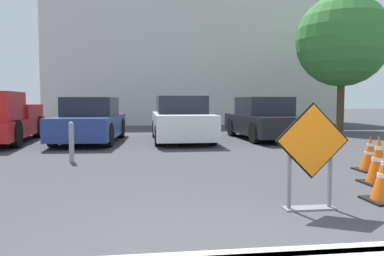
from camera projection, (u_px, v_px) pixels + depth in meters
ground_plane at (160, 140)px, 12.84m from camera, size 96.00×96.00×0.00m
road_closed_sign at (312, 152)px, 4.58m from camera, size 0.94×0.20×1.33m
traffic_cone_second at (378, 160)px, 6.07m from camera, size 0.49×0.49×0.80m
traffic_cone_third at (370, 154)px, 7.21m from camera, size 0.49×0.49×0.68m
parked_car_nearest at (91, 121)px, 12.24m from camera, size 2.05×4.53×1.46m
parked_car_second at (181, 120)px, 12.63m from camera, size 1.86×4.48×1.51m
parked_car_third at (264, 120)px, 13.21m from camera, size 1.97×4.29×1.48m
bollard_nearest at (71, 141)px, 8.23m from camera, size 0.12×0.12×0.89m
building_facade_backdrop at (192, 64)px, 23.07m from camera, size 16.82×5.00×7.24m
street_tree_behind_lot at (342, 41)px, 16.51m from camera, size 4.04×4.04×6.03m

